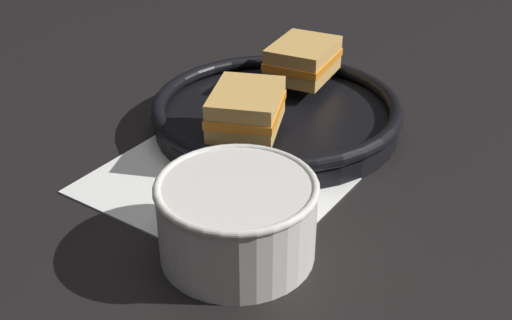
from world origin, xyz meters
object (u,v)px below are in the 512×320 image
soup_bowl (237,214)px  spoon (222,208)px  sandwich_near_right (303,59)px  skillet (276,114)px  sandwich_near_left (246,109)px

soup_bowl → spoon: (-0.06, 0.04, -0.04)m
spoon → sandwich_near_right: (-0.11, 0.27, 0.06)m
spoon → skillet: (-0.08, 0.18, 0.01)m
spoon → sandwich_near_left: (-0.06, 0.10, 0.06)m
sandwich_near_right → spoon: bearing=-68.2°
sandwich_near_right → sandwich_near_left: bearing=-74.0°
spoon → sandwich_near_left: 0.13m
soup_bowl → skillet: 0.26m
sandwich_near_left → sandwich_near_right: same height
spoon → skillet: skillet is taller
skillet → soup_bowl: bearing=-57.7°
spoon → skillet: 0.20m
sandwich_near_left → sandwich_near_right: 0.17m
sandwich_near_left → sandwich_near_right: (-0.05, 0.16, 0.00)m
soup_bowl → skillet: bearing=122.3°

